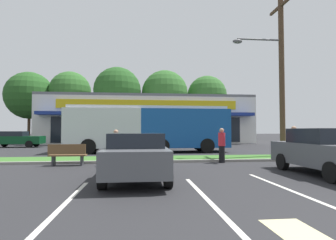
% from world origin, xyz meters
% --- Properties ---
extents(grass_median, '(56.00, 2.20, 0.12)m').
position_xyz_m(grass_median, '(0.00, 14.00, 0.06)').
color(grass_median, '#386B28').
rests_on(grass_median, ground_plane).
extents(curb_lip, '(56.00, 0.24, 0.12)m').
position_xyz_m(curb_lip, '(0.00, 12.78, 0.06)').
color(curb_lip, gray).
rests_on(curb_lip, ground_plane).
extents(parking_stripe_0, '(0.12, 4.80, 0.01)m').
position_xyz_m(parking_stripe_0, '(-5.05, 5.62, 0.00)').
color(parking_stripe_0, silver).
rests_on(parking_stripe_0, ground_plane).
extents(parking_stripe_1, '(0.12, 4.80, 0.01)m').
position_xyz_m(parking_stripe_1, '(-1.96, 5.87, 0.00)').
color(parking_stripe_1, silver).
rests_on(parking_stripe_1, ground_plane).
extents(parking_stripe_2, '(0.12, 4.80, 0.01)m').
position_xyz_m(parking_stripe_2, '(0.41, 6.56, 0.00)').
color(parking_stripe_2, silver).
rests_on(parking_stripe_2, ground_plane).
extents(lot_arrow, '(0.70, 1.60, 0.01)m').
position_xyz_m(lot_arrow, '(-1.09, 3.49, 0.00)').
color(lot_arrow, beige).
rests_on(lot_arrow, ground_plane).
extents(storefront_building, '(25.15, 14.80, 5.75)m').
position_xyz_m(storefront_building, '(-2.44, 36.73, 2.88)').
color(storefront_building, silver).
rests_on(storefront_building, ground_plane).
extents(tree_far_left, '(7.55, 7.55, 10.95)m').
position_xyz_m(tree_far_left, '(-21.11, 45.16, 7.17)').
color(tree_far_left, '#473323').
rests_on(tree_far_left, ground_plane).
extents(tree_left, '(6.73, 6.73, 11.18)m').
position_xyz_m(tree_left, '(-14.79, 45.21, 7.80)').
color(tree_left, '#473323').
rests_on(tree_left, ground_plane).
extents(tree_mid_left, '(7.58, 7.58, 11.74)m').
position_xyz_m(tree_mid_left, '(-7.05, 43.70, 7.94)').
color(tree_mid_left, '#473323').
rests_on(tree_mid_left, ground_plane).
extents(tree_mid, '(7.67, 7.67, 11.52)m').
position_xyz_m(tree_mid, '(0.70, 44.26, 7.68)').
color(tree_mid, '#473323').
rests_on(tree_mid, ground_plane).
extents(tree_mid_right, '(6.76, 6.76, 10.94)m').
position_xyz_m(tree_mid_right, '(8.08, 45.07, 7.54)').
color(tree_mid_right, '#473323').
rests_on(tree_mid_right, ground_plane).
extents(utility_pole, '(3.03, 2.40, 9.35)m').
position_xyz_m(utility_pole, '(4.45, 14.29, 5.01)').
color(utility_pole, '#4C3826').
rests_on(utility_pole, ground_plane).
extents(city_bus, '(11.45, 2.81, 3.25)m').
position_xyz_m(city_bus, '(-2.84, 19.11, 1.76)').
color(city_bus, '#144793').
rests_on(city_bus, ground_plane).
extents(bus_stop_bench, '(1.60, 0.45, 0.95)m').
position_xyz_m(bus_stop_bench, '(-6.63, 12.08, 0.50)').
color(bus_stop_bench, brown).
rests_on(bus_stop_bench, ground_plane).
extents(car_1, '(4.57, 1.93, 1.53)m').
position_xyz_m(car_1, '(1.26, 25.54, 0.78)').
color(car_1, slate).
rests_on(car_1, ground_plane).
extents(car_2, '(1.98, 4.47, 1.62)m').
position_xyz_m(car_2, '(3.02, 8.57, 0.82)').
color(car_2, '#515459').
rests_on(car_2, ground_plane).
extents(car_3, '(4.72, 2.00, 1.45)m').
position_xyz_m(car_3, '(-4.85, 25.10, 0.76)').
color(car_3, '#0C3F1E').
rests_on(car_3, ground_plane).
extents(car_4, '(1.96, 4.17, 1.46)m').
position_xyz_m(car_4, '(-3.58, 8.32, 0.76)').
color(car_4, '#515459').
rests_on(car_4, ground_plane).
extents(car_5, '(4.62, 1.87, 1.47)m').
position_xyz_m(car_5, '(-14.81, 26.06, 0.76)').
color(car_5, '#0C3F1E').
rests_on(car_5, ground_plane).
extents(pedestrian_by_pole, '(0.32, 0.32, 1.59)m').
position_xyz_m(pedestrian_by_pole, '(-4.52, 11.93, 0.80)').
color(pedestrian_by_pole, '#47423D').
rests_on(pedestrian_by_pole, ground_plane).
extents(pedestrian_mid, '(0.34, 0.34, 1.66)m').
position_xyz_m(pedestrian_mid, '(0.47, 12.44, 0.84)').
color(pedestrian_mid, black).
rests_on(pedestrian_mid, ground_plane).
extents(pedestrian_far, '(0.36, 0.36, 1.76)m').
position_xyz_m(pedestrian_far, '(3.95, 12.09, 0.89)').
color(pedestrian_far, '#726651').
rests_on(pedestrian_far, ground_plane).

